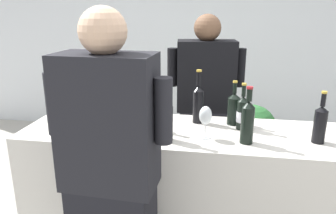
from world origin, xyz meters
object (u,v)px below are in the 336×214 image
object	(u,v)px
wine_bottle_8	(102,103)
wine_bottle_9	(80,113)
wine_bottle_0	(248,121)
wine_bottle_7	(198,103)
wine_glass	(205,117)
wine_bottle_11	(67,108)
potted_shrub	(237,134)
wine_bottle_5	(120,108)
wine_bottle_2	(320,123)
wine_bottle_6	(145,109)
person_guest	(112,195)
wine_bottle_3	(234,108)
person_server	(204,121)
wine_bottle_10	(167,119)
wine_bottle_4	(61,112)
wine_bottle_1	(242,113)

from	to	relation	value
wine_bottle_8	wine_bottle_9	bearing A→B (deg)	-103.46
wine_bottle_0	wine_bottle_9	size ratio (longest dim) A/B	1.04
wine_bottle_9	wine_bottle_8	bearing A→B (deg)	76.54
wine_bottle_7	wine_glass	world-z (taller)	wine_bottle_7
wine_bottle_11	potted_shrub	world-z (taller)	wine_bottle_11
wine_bottle_11	wine_glass	distance (m)	0.93
wine_bottle_5	potted_shrub	size ratio (longest dim) A/B	0.40
wine_bottle_2	wine_bottle_6	bearing A→B (deg)	176.09
wine_glass	wine_bottle_8	bearing A→B (deg)	160.96
wine_bottle_7	person_guest	xyz separation A→B (m)	(-0.36, -0.77, -0.27)
wine_bottle_6	person_guest	distance (m)	0.66
wine_bottle_7	wine_glass	bearing A→B (deg)	-76.76
person_guest	wine_bottle_0	bearing A→B (deg)	34.92
wine_bottle_3	wine_bottle_9	distance (m)	0.99
wine_bottle_9	person_guest	xyz separation A→B (m)	(0.37, -0.51, -0.24)
wine_bottle_9	wine_bottle_11	size ratio (longest dim) A/B	1.01
wine_bottle_5	person_server	size ratio (longest dim) A/B	0.21
wine_bottle_0	wine_bottle_7	size ratio (longest dim) A/B	0.92
wine_bottle_10	wine_bottle_8	bearing A→B (deg)	147.57
wine_bottle_7	wine_bottle_4	bearing A→B (deg)	-162.27
wine_bottle_4	potted_shrub	world-z (taller)	wine_bottle_4
wine_bottle_0	potted_shrub	bearing A→B (deg)	89.52
potted_shrub	wine_bottle_3	bearing A→B (deg)	-95.61
wine_bottle_0	person_guest	world-z (taller)	person_guest
wine_bottle_1	wine_bottle_8	bearing A→B (deg)	176.42
wine_bottle_2	person_server	size ratio (longest dim) A/B	0.18
person_server	wine_bottle_7	bearing A→B (deg)	-92.50
wine_bottle_1	wine_bottle_2	distance (m)	0.45
wine_bottle_0	wine_bottle_10	world-z (taller)	wine_bottle_10
wine_bottle_5	wine_bottle_7	xyz separation A→B (m)	(0.49, 0.18, 0.01)
wine_bottle_5	wine_bottle_11	world-z (taller)	wine_bottle_5
wine_bottle_4	person_guest	bearing A→B (deg)	-45.37
wine_bottle_7	wine_bottle_8	xyz separation A→B (m)	(-0.67, -0.02, -0.03)
wine_bottle_3	wine_bottle_0	bearing A→B (deg)	-77.66
wine_bottle_7	person_server	size ratio (longest dim) A/B	0.21
wine_bottle_0	wine_bottle_11	bearing A→B (deg)	173.27
wine_bottle_0	wine_glass	size ratio (longest dim) A/B	1.69
wine_bottle_4	person_guest	world-z (taller)	person_guest
wine_bottle_0	wine_glass	xyz separation A→B (m)	(-0.24, 0.04, -0.00)
person_server	wine_bottle_6	bearing A→B (deg)	-118.27
wine_bottle_4	wine_bottle_10	world-z (taller)	wine_bottle_10
wine_bottle_4	wine_bottle_11	size ratio (longest dim) A/B	0.98
wine_bottle_1	wine_bottle_11	bearing A→B (deg)	-175.43
wine_bottle_7	wine_bottle_2	bearing A→B (deg)	-18.16
wine_bottle_2	wine_bottle_5	distance (m)	1.20
wine_glass	wine_bottle_7	bearing A→B (deg)	103.24
wine_bottle_10	person_server	bearing A→B (deg)	77.97
wine_bottle_8	person_guest	distance (m)	0.84
wine_bottle_1	wine_bottle_6	xyz separation A→B (m)	(-0.62, -0.08, 0.02)
wine_bottle_10	wine_bottle_2	bearing A→B (deg)	7.21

